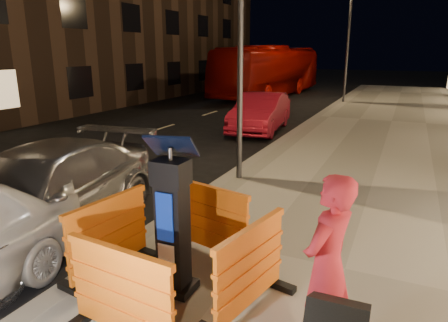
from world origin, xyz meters
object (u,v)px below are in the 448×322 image
at_px(barrier_back, 210,221).
at_px(barrier_bldgside, 250,270).
at_px(man, 327,266).
at_px(barrier_kerbside, 109,236).
at_px(car_silver, 42,238).
at_px(car_red, 260,131).
at_px(parking_kiosk, 173,220).
at_px(bus_doubledecker, 269,96).
at_px(barrier_front, 121,296).

distance_m(barrier_back, barrier_bldgside, 1.34).
bearing_deg(man, barrier_kerbside, -76.26).
relative_size(car_silver, car_red, 1.17).
distance_m(barrier_back, man, 2.18).
xyz_separation_m(barrier_kerbside, car_red, (-1.64, 10.26, -0.65)).
bearing_deg(car_silver, barrier_back, 2.42).
xyz_separation_m(car_silver, car_red, (0.21, 9.75, 0.00)).
height_order(parking_kiosk, barrier_kerbside, parking_kiosk).
bearing_deg(parking_kiosk, car_red, 114.12).
height_order(barrier_kerbside, man, man).
bearing_deg(parking_kiosk, car_silver, 179.52).
bearing_deg(barrier_back, car_red, 118.50).
bearing_deg(car_red, man, -73.30).
relative_size(parking_kiosk, barrier_back, 1.40).
bearing_deg(car_silver, car_red, 82.38).
xyz_separation_m(barrier_back, bus_doubledecker, (-6.06, 20.66, -0.65)).
bearing_deg(barrier_kerbside, barrier_front, -127.07).
bearing_deg(bus_doubledecker, car_silver, -75.73).
distance_m(barrier_kerbside, man, 2.77).
xyz_separation_m(barrier_bldgside, car_silver, (-3.76, 0.52, -0.65)).
distance_m(barrier_front, barrier_kerbside, 1.34).
bearing_deg(barrier_bldgside, car_silver, 94.11).
xyz_separation_m(barrier_bldgside, car_red, (-3.54, 10.26, -0.65)).
bearing_deg(parking_kiosk, barrier_back, 99.93).
height_order(barrier_kerbside, barrier_bldgside, same).
distance_m(barrier_front, car_red, 11.53).
bearing_deg(car_red, car_silver, -97.13).
xyz_separation_m(barrier_front, car_red, (-2.59, 11.21, -0.65)).
bearing_deg(barrier_kerbside, parking_kiosk, -82.07).
height_order(parking_kiosk, bus_doubledecker, parking_kiosk).
distance_m(car_silver, man, 4.76).
bearing_deg(barrier_front, barrier_kerbside, 139.93).
bearing_deg(bus_doubledecker, barrier_bldgside, -66.53).
height_order(parking_kiosk, car_silver, parking_kiosk).
bearing_deg(man, parking_kiosk, -78.99).
bearing_deg(barrier_front, barrier_bldgside, 49.93).
xyz_separation_m(barrier_back, car_red, (-2.59, 9.31, -0.65)).
height_order(barrier_back, bus_doubledecker, bus_doubledecker).
relative_size(barrier_front, barrier_kerbside, 1.00).
relative_size(car_red, man, 2.42).
distance_m(parking_kiosk, car_silver, 3.04).
bearing_deg(barrier_bldgside, parking_kiosk, 101.93).
relative_size(parking_kiosk, barrier_bldgside, 1.40).
bearing_deg(barrier_back, parking_kiosk, -77.07).
distance_m(car_silver, car_red, 9.75).
bearing_deg(barrier_kerbside, car_silver, 82.40).
height_order(barrier_kerbside, car_silver, barrier_kerbside).
bearing_deg(bus_doubledecker, barrier_kerbside, -71.20).
xyz_separation_m(bus_doubledecker, man, (7.84, -21.85, 1.02)).
height_order(car_silver, man, man).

